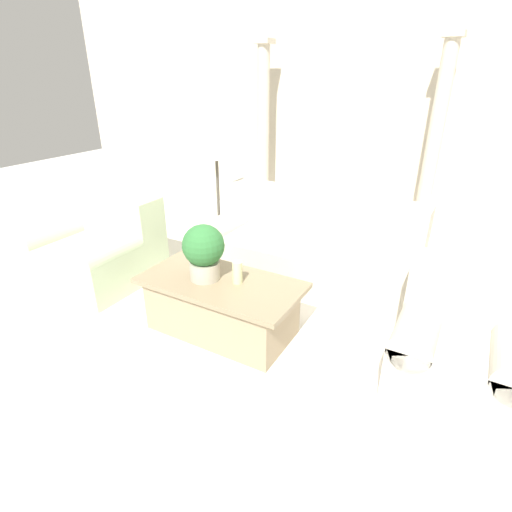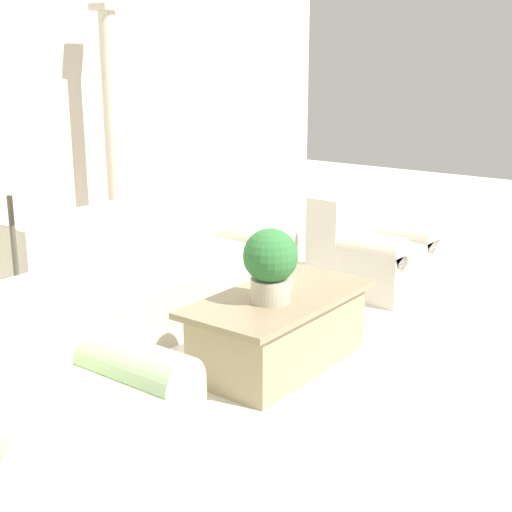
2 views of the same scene
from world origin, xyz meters
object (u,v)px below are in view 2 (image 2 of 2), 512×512
Objects in this scene: potted_plant at (270,262)px; armchair at (368,249)px; sofa_long at (158,271)px; coffee_table at (279,329)px; loveseat at (36,406)px; floor_lamp at (7,175)px.

armchair is at bearing 10.27° from potted_plant.
sofa_long is at bearing 74.39° from potted_plant.
coffee_table is 0.50m from potted_plant.
armchair reaches higher than coffee_table.
loveseat is 1.71m from coffee_table.
floor_lamp is 1.67× the size of armchair.
potted_plant reaches higher than coffee_table.
coffee_table is at bearing -100.33° from sofa_long.
potted_plant is at bearing -105.61° from sofa_long.
coffee_table is at bearing -169.72° from armchair.
coffee_table is at bearing -6.91° from loveseat.
loveseat is at bearing 171.64° from potted_plant.
floor_lamp is at bearing 177.66° from sofa_long.
loveseat is at bearing -150.10° from sofa_long.
coffee_table is at bearing 10.07° from potted_plant.
floor_lamp is at bearing 159.07° from armchair.
loveseat is 1.64m from floor_lamp.
loveseat is 1.62m from potted_plant.
loveseat is at bearing 173.09° from coffee_table.
potted_plant reaches higher than loveseat.
loveseat reaches higher than armchair.
sofa_long is 1.34m from coffee_table.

